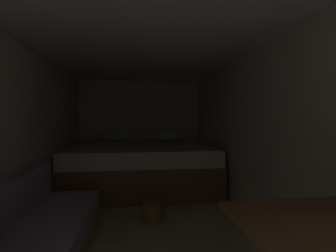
# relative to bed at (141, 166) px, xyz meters

# --- Properties ---
(ground_plane) EXTENTS (7.51, 7.51, 0.00)m
(ground_plane) POSITION_rel_bed_xyz_m (0.00, -1.77, -0.38)
(ground_plane) COLOR beige
(wall_back) EXTENTS (2.66, 0.05, 2.03)m
(wall_back) POSITION_rel_bed_xyz_m (0.00, 1.01, 0.63)
(wall_back) COLOR beige
(wall_back) RESTS_ON ground
(wall_left) EXTENTS (0.05, 5.51, 2.03)m
(wall_left) POSITION_rel_bed_xyz_m (-1.30, -1.77, 0.63)
(wall_left) COLOR beige
(wall_left) RESTS_ON ground
(wall_right) EXTENTS (0.05, 5.51, 2.03)m
(wall_right) POSITION_rel_bed_xyz_m (1.30, -1.77, 0.63)
(wall_right) COLOR beige
(wall_right) RESTS_ON ground
(ceiling_slab) EXTENTS (2.66, 5.51, 0.05)m
(ceiling_slab) POSITION_rel_bed_xyz_m (0.00, -1.77, 1.67)
(ceiling_slab) COLOR white
(ceiling_slab) RESTS_ON wall_left
(bed) EXTENTS (2.44, 1.90, 0.94)m
(bed) POSITION_rel_bed_xyz_m (0.00, 0.00, 0.00)
(bed) COLOR brown
(bed) RESTS_ON ground
(dinette_table) EXTENTS (0.75, 0.71, 0.75)m
(dinette_table) POSITION_rel_bed_xyz_m (0.75, -3.42, 0.27)
(dinette_table) COLOR brown
(dinette_table) RESTS_ON ground
(wicker_basket) EXTENTS (0.25, 0.25, 0.24)m
(wicker_basket) POSITION_rel_bed_xyz_m (0.10, -1.48, -0.26)
(wicker_basket) COLOR olive
(wicker_basket) RESTS_ON ground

